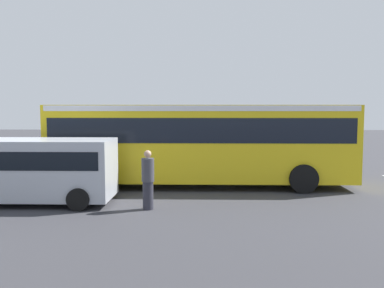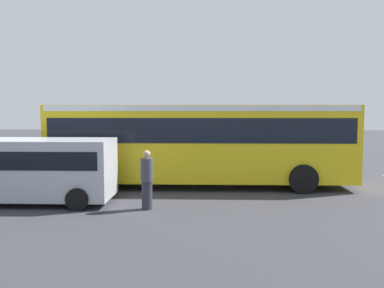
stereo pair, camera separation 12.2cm
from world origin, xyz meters
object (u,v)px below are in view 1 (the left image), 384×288
object	(u,v)px
pedestrian	(148,180)
parked_van	(37,167)
city_bus	(201,138)
traffic_sign	(104,132)

from	to	relation	value
pedestrian	parked_van	bearing A→B (deg)	-11.57
city_bus	pedestrian	size ratio (longest dim) A/B	6.44
city_bus	parked_van	distance (m)	6.08
pedestrian	traffic_sign	distance (m)	8.01
parked_van	pedestrian	distance (m)	3.73
parked_van	city_bus	bearing A→B (deg)	-149.51
parked_van	traffic_sign	bearing A→B (deg)	-95.29
city_bus	parked_van	bearing A→B (deg)	30.49
parked_van	pedestrian	xyz separation A→B (m)	(-3.64, 0.74, -0.30)
parked_van	pedestrian	size ratio (longest dim) A/B	2.68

